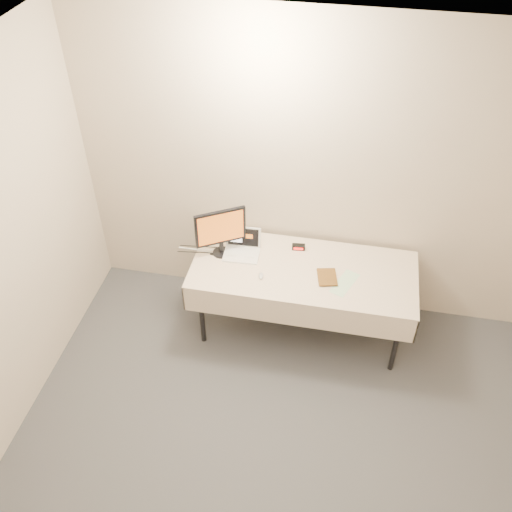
% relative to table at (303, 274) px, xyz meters
% --- Properties ---
extents(back_wall, '(4.00, 0.10, 2.70)m').
position_rel_table_xyz_m(back_wall, '(0.00, 0.45, 0.67)').
color(back_wall, beige).
rests_on(back_wall, ground).
extents(table, '(1.86, 0.81, 0.74)m').
position_rel_table_xyz_m(table, '(0.00, 0.00, 0.00)').
color(table, black).
rests_on(table, ground).
extents(laptop, '(0.31, 0.25, 0.21)m').
position_rel_table_xyz_m(laptop, '(-0.55, 0.11, 0.11)').
color(laptop, white).
rests_on(laptop, table).
extents(monitor, '(0.38, 0.24, 0.44)m').
position_rel_table_xyz_m(monitor, '(-0.71, 0.07, 0.32)').
color(monitor, black).
rests_on(monitor, table).
extents(book, '(0.15, 0.05, 0.20)m').
position_rel_table_xyz_m(book, '(0.12, -0.09, 0.16)').
color(book, '#98611B').
rests_on(book, table).
extents(alarm_clock, '(0.12, 0.06, 0.05)m').
position_rel_table_xyz_m(alarm_clock, '(-0.08, 0.24, 0.09)').
color(alarm_clock, black).
rests_on(alarm_clock, table).
extents(clicker, '(0.05, 0.09, 0.02)m').
position_rel_table_xyz_m(clicker, '(-0.33, -0.16, 0.07)').
color(clicker, '#B3B3B5').
rests_on(clicker, table).
extents(paper_form, '(0.24, 0.34, 0.00)m').
position_rel_table_xyz_m(paper_form, '(0.34, -0.10, 0.06)').
color(paper_form, '#B5DDB0').
rests_on(paper_form, table).
extents(usb_dongle, '(0.06, 0.02, 0.01)m').
position_rel_table_xyz_m(usb_dongle, '(-0.78, 0.03, 0.07)').
color(usb_dongle, black).
rests_on(usb_dongle, table).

